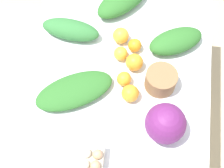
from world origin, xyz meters
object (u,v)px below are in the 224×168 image
object	(u,v)px
orange_3	(121,36)
greens_bunch_scallion	(122,0)
greens_bunch_beet_tops	(74,91)
orange_1	(130,93)
orange_2	(121,54)
orange_4	(124,79)
greens_bunch_chard	(71,30)
orange_5	(135,45)
greens_bunch_kale	(176,41)
paper_bag	(161,80)
cabbage_purple	(165,123)
orange_0	(134,62)

from	to	relation	value
orange_3	greens_bunch_scallion	bearing A→B (deg)	7.15
greens_bunch_beet_tops	orange_1	size ratio (longest dim) A/B	4.53
greens_bunch_beet_tops	orange_2	xyz separation A→B (m)	(0.22, -0.17, 0.00)
orange_4	greens_bunch_scallion	bearing A→B (deg)	9.42
greens_bunch_chard	orange_5	xyz separation A→B (m)	(-0.03, -0.31, -0.01)
greens_bunch_chard	orange_1	distance (m)	0.44
greens_bunch_kale	orange_3	world-z (taller)	greens_bunch_kale
greens_bunch_kale	orange_4	world-z (taller)	greens_bunch_kale
greens_bunch_kale	paper_bag	bearing A→B (deg)	167.22
orange_2	orange_5	size ratio (longest dim) A/B	1.02
orange_1	orange_5	size ratio (longest dim) A/B	1.18
orange_4	orange_5	bearing A→B (deg)	-7.17
greens_bunch_chard	orange_4	xyz separation A→B (m)	(-0.22, -0.29, -0.01)
greens_bunch_scallion	cabbage_purple	bearing A→B (deg)	-157.55
greens_bunch_scallion	orange_0	xyz separation A→B (m)	(-0.35, -0.11, -0.00)
greens_bunch_scallion	greens_bunch_beet_tops	size ratio (longest dim) A/B	0.90
greens_bunch_beet_tops	greens_bunch_kale	bearing A→B (deg)	-51.50
orange_2	greens_bunch_chard	bearing A→B (deg)	70.60
orange_3	orange_2	bearing A→B (deg)	-173.24
orange_1	orange_4	size ratio (longest dim) A/B	1.16
paper_bag	orange_5	size ratio (longest dim) A/B	2.13
orange_1	orange_2	bearing A→B (deg)	19.84
orange_5	paper_bag	bearing A→B (deg)	-141.96
greens_bunch_chard	orange_4	size ratio (longest dim) A/B	4.30
greens_bunch_beet_tops	greens_bunch_chard	distance (m)	0.32
greens_bunch_scallion	greens_bunch_chard	world-z (taller)	same
orange_5	orange_3	bearing A→B (deg)	60.13
orange_0	orange_5	size ratio (longest dim) A/B	1.24
cabbage_purple	orange_0	bearing A→B (deg)	28.74
orange_2	orange_4	distance (m)	0.13
cabbage_purple	greens_bunch_scallion	bearing A→B (deg)	22.45
greens_bunch_chard	orange_2	size ratio (longest dim) A/B	4.29
greens_bunch_chard	orange_2	world-z (taller)	greens_bunch_chard
greens_bunch_beet_tops	orange_4	xyz separation A→B (m)	(0.09, -0.20, 0.00)
greens_bunch_scallion	orange_4	distance (m)	0.45
orange_5	greens_bunch_kale	bearing A→B (deg)	-75.21
greens_bunch_kale	orange_1	xyz separation A→B (m)	(-0.30, 0.17, -0.00)
paper_bag	greens_bunch_chard	distance (m)	0.49
greens_bunch_scallion	greens_bunch_beet_tops	world-z (taller)	greens_bunch_scallion
cabbage_purple	greens_bunch_beet_tops	xyz separation A→B (m)	(0.11, 0.39, -0.05)
orange_3	paper_bag	bearing A→B (deg)	-136.10
paper_bag	greens_bunch_kale	size ratio (longest dim) A/B	0.51
orange_0	greens_bunch_kale	bearing A→B (deg)	-50.02
paper_bag	greens_bunch_scallion	world-z (taller)	paper_bag
paper_bag	greens_bunch_chard	size ratio (longest dim) A/B	0.49
orange_1	orange_0	bearing A→B (deg)	0.93
greens_bunch_scallion	orange_0	distance (m)	0.37
orange_1	orange_3	size ratio (longest dim) A/B	0.98
orange_2	orange_4	bearing A→B (deg)	-164.91
greens_bunch_scallion	greens_bunch_beet_tops	xyz separation A→B (m)	(-0.53, 0.13, -0.01)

